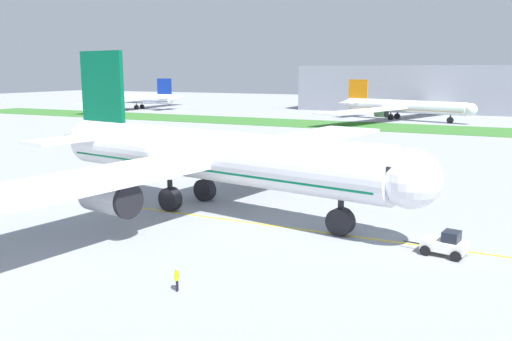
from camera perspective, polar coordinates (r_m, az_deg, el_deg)
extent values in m
plane|color=#9399A0|center=(62.26, -8.86, -4.21)|extent=(600.00, 600.00, 0.00)
cube|color=yellow|center=(61.67, -9.25, -4.36)|extent=(280.00, 0.36, 0.01)
cube|color=#38722D|center=(158.25, 12.98, 4.57)|extent=(320.00, 24.00, 0.10)
cylinder|color=white|center=(60.70, -4.94, 1.66)|extent=(43.84, 13.27, 5.68)
cube|color=#055938|center=(60.85, -4.92, 0.74)|extent=(42.04, 12.52, 0.68)
sphere|color=white|center=(49.00, 16.24, -0.85)|extent=(5.39, 5.39, 5.39)
cone|color=white|center=(78.56, -18.55, 3.48)|extent=(7.00, 5.85, 4.82)
cube|color=#055938|center=(73.26, -16.07, 8.61)|extent=(7.81, 1.94, 9.08)
cube|color=white|center=(77.99, -12.96, 4.03)|extent=(6.32, 9.78, 0.40)
cube|color=white|center=(71.07, -19.83, 3.06)|extent=(6.32, 9.78, 0.40)
cube|color=white|center=(80.08, 4.39, 3.30)|extent=(16.34, 40.24, 0.45)
cube|color=white|center=(48.35, -24.57, -2.40)|extent=(16.34, 40.24, 0.45)
cylinder|color=#B7BABF|center=(72.29, 1.60, 1.17)|extent=(5.86, 4.02, 3.12)
cylinder|color=black|center=(70.83, 3.41, 0.96)|extent=(1.04, 3.31, 3.28)
cylinder|color=#B7BABF|center=(52.46, -15.36, -2.78)|extent=(5.86, 4.02, 3.12)
cylinder|color=black|center=(50.44, -13.43, -3.22)|extent=(1.04, 3.31, 3.28)
cylinder|color=black|center=(52.45, 9.02, -4.23)|extent=(0.59, 0.59, 2.20)
cylinder|color=black|center=(52.74, 8.98, -5.39)|extent=(2.87, 1.67, 2.70)
cylinder|color=black|center=(65.86, -5.50, -1.13)|extent=(0.59, 0.59, 2.20)
cylinder|color=black|center=(66.08, -5.48, -2.06)|extent=(2.87, 1.67, 2.70)
cylinder|color=black|center=(61.61, -9.15, -2.03)|extent=(0.59, 0.59, 2.20)
cylinder|color=black|center=(61.85, -9.12, -3.02)|extent=(2.87, 1.67, 2.70)
cube|color=black|center=(49.16, 15.35, 0.08)|extent=(2.71, 4.54, 1.02)
sphere|color=black|center=(74.19, -13.28, 3.43)|extent=(0.40, 0.40, 0.40)
sphere|color=black|center=(71.74, -11.54, 3.26)|extent=(0.40, 0.40, 0.40)
sphere|color=black|center=(69.36, -9.68, 3.08)|extent=(0.40, 0.40, 0.40)
sphere|color=black|center=(67.06, -7.69, 2.89)|extent=(0.40, 0.40, 0.40)
sphere|color=black|center=(64.85, -5.56, 2.67)|extent=(0.40, 0.40, 0.40)
sphere|color=black|center=(62.73, -3.29, 2.44)|extent=(0.40, 0.40, 0.40)
sphere|color=black|center=(60.72, -0.86, 2.19)|extent=(0.40, 0.40, 0.40)
sphere|color=black|center=(58.83, 1.73, 1.92)|extent=(0.40, 0.40, 0.40)
sphere|color=black|center=(57.07, 4.48, 1.62)|extent=(0.40, 0.40, 0.40)
sphere|color=black|center=(55.44, 7.40, 1.31)|extent=(0.40, 0.40, 0.40)
sphere|color=black|center=(53.98, 10.49, 0.97)|extent=(0.40, 0.40, 0.40)
cube|color=white|center=(49.42, 19.43, -7.51)|extent=(3.97, 2.68, 0.89)
cube|color=black|center=(49.02, 20.11, -6.61)|extent=(1.57, 1.78, 0.90)
cylinder|color=black|center=(50.28, 16.40, -7.38)|extent=(1.79, 0.44, 0.12)
cylinder|color=black|center=(48.96, 17.60, -8.12)|extent=(0.95, 0.50, 0.90)
cylinder|color=black|center=(50.84, 18.34, -7.47)|extent=(0.95, 0.50, 0.90)
cylinder|color=black|center=(48.29, 20.51, -8.56)|extent=(0.95, 0.50, 0.90)
cylinder|color=black|center=(50.20, 21.15, -7.88)|extent=(0.95, 0.50, 0.90)
cylinder|color=black|center=(39.88, -8.44, -12.07)|extent=(0.13, 0.13, 0.88)
cylinder|color=#BFE519|center=(39.48, -8.54, -11.19)|extent=(0.10, 0.10, 0.56)
cylinder|color=black|center=(40.06, -8.35, -11.96)|extent=(0.13, 0.13, 0.88)
cylinder|color=#BFE519|center=(39.93, -8.31, -10.93)|extent=(0.10, 0.10, 0.56)
cube|color=#BFE519|center=(39.69, -8.43, -11.02)|extent=(0.37, 0.51, 0.62)
sphere|color=tan|center=(39.53, -8.44, -10.43)|extent=(0.24, 0.24, 0.24)
cube|color=white|center=(99.46, 6.15, 2.38)|extent=(3.61, 2.49, 2.54)
cube|color=white|center=(100.50, 5.05, 2.25)|extent=(1.56, 2.14, 1.72)
cube|color=#263347|center=(100.74, 4.75, 2.47)|extent=(0.31, 1.73, 0.76)
cylinder|color=black|center=(99.73, 4.76, 1.69)|extent=(0.93, 0.42, 0.90)
cylinder|color=black|center=(101.53, 5.32, 1.83)|extent=(0.93, 0.42, 0.90)
cylinder|color=black|center=(98.36, 6.29, 1.54)|extent=(0.93, 0.42, 0.90)
cylinder|color=black|center=(100.19, 6.83, 1.69)|extent=(0.93, 0.42, 0.90)
cylinder|color=white|center=(233.93, -12.97, 7.50)|extent=(36.83, 6.73, 3.99)
cube|color=navy|center=(233.96, -12.96, 7.33)|extent=(35.35, 6.30, 0.48)
sphere|color=white|center=(245.34, -16.75, 7.45)|extent=(3.79, 3.79, 3.79)
cone|color=white|center=(223.26, -8.65, 7.59)|extent=(4.63, 3.71, 3.39)
cube|color=navy|center=(225.47, -9.74, 8.83)|extent=(6.61, 0.89, 6.39)
cube|color=white|center=(221.84, -10.07, 7.61)|extent=(4.50, 6.67, 0.28)
cube|color=white|center=(228.69, -9.03, 7.72)|extent=(4.50, 6.67, 0.28)
cube|color=white|center=(217.83, -15.30, 7.06)|extent=(10.51, 33.49, 0.32)
cube|color=white|center=(248.49, -10.20, 7.64)|extent=(10.51, 33.49, 0.32)
cylinder|color=#B7BABF|center=(224.54, -14.38, 6.89)|extent=(3.95, 2.47, 2.19)
cylinder|color=black|center=(225.64, -14.78, 6.88)|extent=(0.50, 2.32, 2.30)
cylinder|color=#B7BABF|center=(242.85, -11.33, 7.26)|extent=(3.95, 2.47, 2.19)
cylinder|color=black|center=(243.87, -11.71, 7.26)|extent=(0.50, 2.32, 2.30)
cylinder|color=black|center=(242.15, -15.69, 6.81)|extent=(0.42, 0.42, 1.55)
cylinder|color=black|center=(242.20, -15.68, 6.63)|extent=(1.95, 0.99, 1.90)
cylinder|color=black|center=(230.71, -12.62, 6.78)|extent=(0.42, 0.42, 1.55)
cylinder|color=black|center=(230.76, -12.62, 6.59)|extent=(1.95, 0.99, 1.90)
cylinder|color=black|center=(234.20, -12.05, 6.86)|extent=(0.42, 0.42, 1.55)
cylinder|color=black|center=(234.24, -12.04, 6.67)|extent=(1.95, 0.99, 1.90)
cylinder|color=white|center=(181.81, 15.45, 6.61)|extent=(40.99, 16.99, 4.03)
cube|color=orange|center=(181.85, 15.44, 6.39)|extent=(39.30, 16.16, 0.48)
sphere|color=white|center=(172.39, 21.92, 6.04)|extent=(3.83, 3.83, 3.83)
cone|color=white|center=(193.67, 9.51, 7.15)|extent=(5.29, 4.65, 3.43)
cube|color=orange|center=(190.58, 10.84, 8.54)|extent=(7.28, 2.75, 6.45)
cube|color=white|center=(194.62, 11.25, 7.20)|extent=(6.40, 7.57, 0.28)
cube|color=white|center=(187.90, 9.90, 7.13)|extent=(6.40, 7.57, 0.28)
cube|color=white|center=(201.28, 17.79, 6.69)|extent=(20.59, 38.65, 0.32)
cube|color=white|center=(164.99, 11.31, 6.25)|extent=(20.59, 38.65, 0.32)
cylinder|color=#B7BABF|center=(193.23, 16.98, 6.23)|extent=(4.33, 3.31, 2.22)
cylinder|color=black|center=(192.37, 17.49, 6.19)|extent=(1.05, 2.31, 2.33)
cylinder|color=#B7BABF|center=(171.61, 13.19, 5.93)|extent=(4.33, 3.31, 2.22)
cylinder|color=black|center=(170.64, 13.74, 5.88)|extent=(1.05, 2.31, 2.33)
cylinder|color=black|center=(174.98, 19.99, 5.31)|extent=(0.42, 0.42, 1.56)
cylinder|color=black|center=(175.05, 19.98, 5.05)|extent=(2.09, 1.42, 1.91)
cylinder|color=black|center=(185.46, 14.82, 5.85)|extent=(0.42, 0.42, 1.56)
cylinder|color=black|center=(185.52, 14.80, 5.61)|extent=(2.09, 1.42, 1.91)
cylinder|color=black|center=(181.79, 14.16, 5.79)|extent=(0.42, 0.42, 1.56)
cylinder|color=black|center=(181.85, 14.15, 5.54)|extent=(2.09, 1.42, 1.91)
cube|color=gray|center=(219.51, 22.66, 7.96)|extent=(137.35, 20.00, 18.00)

